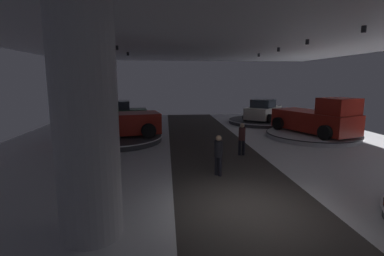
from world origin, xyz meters
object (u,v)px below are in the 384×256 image
display_platform_deep_right (263,121)px  visitor_walking_far (218,153)px  display_car_deep_right (263,111)px  pickup_truck_far_left (108,121)px  display_platform_far_left (115,138)px  column_left (86,121)px  display_platform_far_right (312,135)px  display_platform_deep_left (120,124)px  pickup_truck_far_right (318,119)px  visitor_walking_near (242,137)px  display_car_deep_left (119,113)px

display_platform_deep_right → visitor_walking_far: (-6.18, -12.69, 0.73)m
display_car_deep_right → pickup_truck_far_left: (-11.51, -6.16, 0.19)m
display_platform_far_left → column_left: bearing=-83.1°
display_platform_far_right → display_platform_far_left: bearing=-179.9°
column_left → display_platform_deep_left: bearing=96.5°
display_platform_far_right → pickup_truck_far_right: 1.12m
pickup_truck_far_left → visitor_walking_near: bearing=-27.6°
display_platform_deep_right → visitor_walking_far: bearing=-116.0°
visitor_walking_near → display_car_deep_left: bearing=127.3°
display_platform_far_left → pickup_truck_far_left: (-0.31, -0.07, 1.08)m
display_platform_deep_left → display_car_deep_left: 0.88m
column_left → display_platform_far_right: column_left is taller
display_platform_deep_left → column_left: bearing=-83.5°
pickup_truck_far_right → visitor_walking_far: pickup_truck_far_right is taller
display_platform_deep_right → display_platform_far_right: size_ratio=1.02×
display_platform_far_right → visitor_walking_near: size_ratio=3.58×
display_platform_far_right → display_car_deep_left: bearing=155.5°
pickup_truck_far_left → display_platform_far_right: 12.68m
display_platform_deep_left → display_car_deep_right: 11.83m
display_car_deep_right → visitor_walking_near: bearing=-114.5°
display_platform_deep_right → visitor_walking_near: size_ratio=3.66×
visitor_walking_far → display_platform_far_right: bearing=42.1°
display_car_deep_left → column_left: bearing=-83.4°
column_left → visitor_walking_near: bearing=51.0°
display_platform_far_left → visitor_walking_near: visitor_walking_near is taller
pickup_truck_far_left → pickup_truck_far_right: pickup_truck_far_left is taller
column_left → display_car_deep_right: size_ratio=1.25×
display_platform_far_left → display_car_deep_left: bearing=96.1°
display_platform_deep_left → visitor_walking_near: (7.31, -9.66, 0.76)m
column_left → visitor_walking_near: 8.84m
pickup_truck_far_left → display_platform_far_left: bearing=12.6°
display_platform_deep_right → display_car_deep_left: bearing=-179.0°
display_platform_deep_left → display_car_deep_left: display_car_deep_left is taller
display_platform_deep_right → visitor_walking_near: 10.86m
display_car_deep_left → display_platform_deep_right: size_ratio=0.75×
display_platform_deep_left → pickup_truck_far_left: 6.10m
display_platform_deep_left → display_platform_deep_right: bearing=0.9°
display_platform_deep_left → display_platform_far_left: bearing=-84.2°
pickup_truck_far_left → visitor_walking_near: (7.03, -3.67, -0.36)m
display_platform_far_left → display_platform_far_right: bearing=0.1°
pickup_truck_far_right → visitor_walking_near: bearing=-148.9°
display_platform_deep_left → display_car_deep_right: (11.80, 0.17, 0.93)m
display_platform_deep_left → visitor_walking_near: bearing=-52.9°
pickup_truck_far_right → visitor_walking_far: (-7.40, -6.29, -0.34)m
display_car_deep_right → display_platform_far_right: bearing=-79.5°
display_platform_deep_left → visitor_walking_far: visitor_walking_far is taller
display_platform_far_left → visitor_walking_near: size_ratio=3.57×
display_car_deep_left → visitor_walking_far: 13.72m
display_platform_far_right → visitor_walking_far: 9.85m
display_platform_far_left → visitor_walking_far: (5.03, -6.58, 0.72)m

